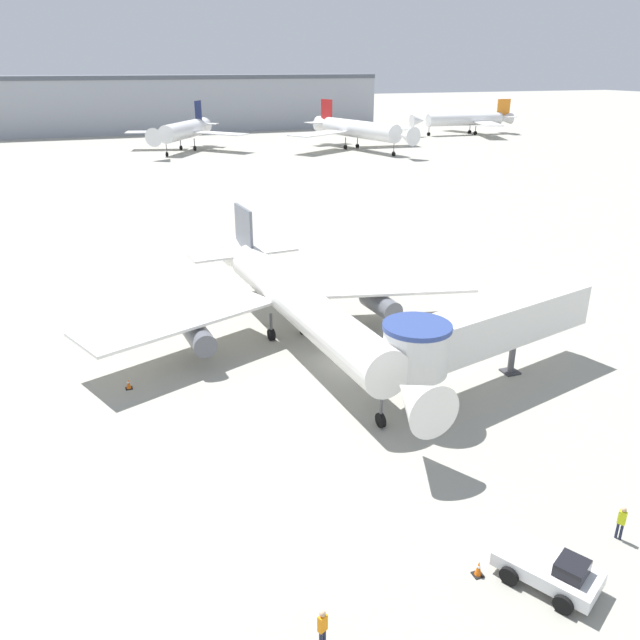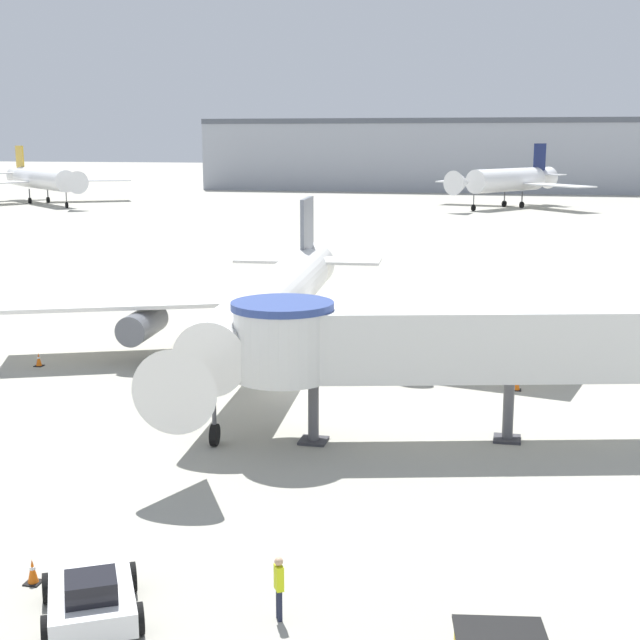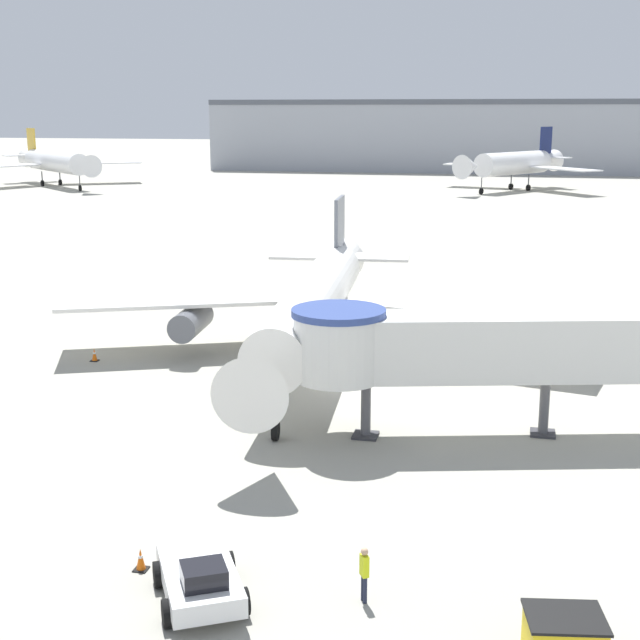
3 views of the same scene
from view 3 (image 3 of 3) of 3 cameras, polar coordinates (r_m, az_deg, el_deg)
The scene contains 12 objects.
ground_plane at distance 47.07m, azimuth 1.25°, elevation -4.20°, with size 800.00×800.00×0.00m, color #9E9B8E.
main_airplane at distance 50.27m, azimuth -0.31°, elevation 1.14°, with size 31.98×32.11×8.35m.
jet_bridge at distance 39.21m, azimuth 9.02°, elevation -1.64°, with size 17.17×7.10×5.82m.
pushback_tug_white at distance 27.37m, azimuth -7.69°, elevation -16.09°, with size 3.78×4.56×1.59m.
service_container_yellow at distance 25.55m, azimuth 15.35°, elevation -19.02°, with size 2.29×1.99×1.29m.
traffic_cone_starboard_wing at distance 48.50m, azimuth 14.26°, elevation -3.62°, with size 0.47×0.47×0.78m.
traffic_cone_apron_front at distance 29.51m, azimuth -11.41°, elevation -14.81°, with size 0.44×0.44×0.72m.
traffic_cone_port_wing at distance 53.07m, azimuth -14.24°, elevation -2.19°, with size 0.45×0.45×0.75m.
ground_crew_wing_walker at distance 27.05m, azimuth 2.85°, elevation -15.74°, with size 0.33×0.38×1.72m.
background_jet_navy_tail at distance 166.69m, azimuth 12.38°, elevation 9.77°, with size 28.23×27.45×11.28m.
background_jet_gold_tail at distance 179.99m, azimuth -16.66°, elevation 9.69°, with size 30.35×29.86×10.78m.
terminal_building at distance 219.14m, azimuth 12.22°, elevation 11.44°, with size 143.73×19.75×16.77m.
Camera 3 is at (8.73, -44.06, 14.08)m, focal length 50.00 mm.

